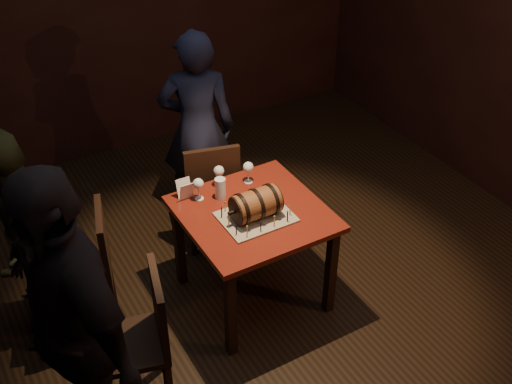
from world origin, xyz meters
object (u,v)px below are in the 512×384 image
(chair_left_front, at_px, (144,333))
(person_left_rear, at_px, (14,243))
(chair_back, at_px, (211,189))
(person_back, at_px, (198,129))
(wine_glass_right, at_px, (248,168))
(chair_left_rear, at_px, (91,266))
(wine_glass_left, at_px, (198,185))
(person_left_front, at_px, (71,326))
(pint_of_ale, at_px, (220,189))
(pub_table, at_px, (253,225))
(wine_glass_mid, at_px, (219,172))
(barrel_cake, at_px, (256,204))

(chair_left_front, relative_size, person_left_rear, 0.62)
(chair_back, xyz_separation_m, person_back, (0.11, 0.42, 0.27))
(wine_glass_right, height_order, chair_left_rear, chair_left_rear)
(wine_glass_left, xyz_separation_m, chair_left_rear, (-0.78, -0.02, -0.35))
(person_left_rear, relative_size, person_left_front, 0.81)
(pint_of_ale, bearing_deg, chair_left_front, -141.86)
(pint_of_ale, height_order, chair_left_rear, chair_left_rear)
(wine_glass_right, relative_size, person_left_front, 0.09)
(pint_of_ale, bearing_deg, person_back, 74.32)
(chair_left_rear, bearing_deg, person_left_rear, 155.42)
(wine_glass_left, bearing_deg, pint_of_ale, -23.86)
(wine_glass_left, distance_m, chair_left_rear, 0.86)
(person_left_rear, bearing_deg, chair_left_front, 42.77)
(person_left_rear, height_order, person_left_front, person_left_front)
(pub_table, distance_m, wine_glass_mid, 0.43)
(person_left_rear, bearing_deg, barrel_cake, 83.98)
(chair_back, relative_size, chair_left_front, 1.00)
(pub_table, relative_size, chair_back, 0.97)
(barrel_cake, relative_size, chair_back, 0.38)
(barrel_cake, distance_m, chair_left_front, 1.05)
(barrel_cake, relative_size, wine_glass_mid, 2.21)
(person_left_front, bearing_deg, chair_left_rear, 146.25)
(wine_glass_left, bearing_deg, wine_glass_mid, 19.65)
(wine_glass_mid, bearing_deg, chair_back, 76.65)
(wine_glass_right, distance_m, person_left_front, 1.71)
(barrel_cake, relative_size, person_back, 0.22)
(wine_glass_right, distance_m, chair_back, 0.51)
(wine_glass_right, height_order, chair_left_front, chair_left_front)
(chair_left_rear, bearing_deg, pint_of_ale, -2.36)
(person_back, xyz_separation_m, person_left_front, (-1.46, -1.62, 0.13))
(person_back, bearing_deg, wine_glass_mid, 100.30)
(wine_glass_left, distance_m, person_left_front, 1.39)
(chair_back, xyz_separation_m, chair_left_rear, (-1.04, -0.38, 0.00))
(wine_glass_left, distance_m, chair_left_front, 1.06)
(chair_left_rear, relative_size, person_left_front, 0.50)
(chair_left_front, bearing_deg, wine_glass_left, 45.36)
(chair_back, bearing_deg, person_left_rear, -172.16)
(wine_glass_mid, distance_m, chair_left_front, 1.23)
(person_left_rear, xyz_separation_m, person_left_front, (0.08, -1.01, 0.18))
(chair_back, height_order, person_left_front, person_left_front)
(pub_table, distance_m, wine_glass_right, 0.40)
(chair_left_rear, distance_m, person_left_front, 0.97)
(wine_glass_left, xyz_separation_m, wine_glass_right, (0.38, 0.01, 0.00))
(wine_glass_left, distance_m, chair_back, 0.56)
(chair_left_rear, relative_size, chair_left_front, 1.00)
(chair_back, xyz_separation_m, chair_left_front, (-0.96, -1.07, 0.00))
(barrel_cake, height_order, chair_left_front, barrel_cake)
(wine_glass_right, xyz_separation_m, person_left_front, (-1.48, -0.86, 0.06))
(wine_glass_right, height_order, chair_back, chair_back)
(barrel_cake, bearing_deg, person_left_rear, 159.47)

